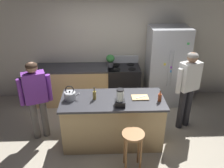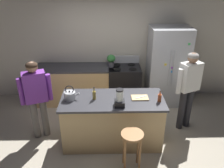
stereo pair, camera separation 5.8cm
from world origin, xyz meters
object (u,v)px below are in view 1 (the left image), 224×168
stove_range (123,84)px  cutting_board (140,97)px  person_by_island_left (36,94)px  potted_plant (110,60)px  refrigerator (166,66)px  chef_knife (141,97)px  tea_kettle (70,95)px  person_by_sink_right (188,84)px  kitchen_island (113,120)px  blender_appliance (120,99)px  bar_stool (133,142)px  bottle_cooking_sauce (160,97)px  bottle_vinegar (94,95)px

stove_range → cutting_board: (0.17, -1.51, 0.46)m
person_by_island_left → potted_plant: size_ratio=5.27×
refrigerator → chef_knife: bearing=-119.0°
tea_kettle → refrigerator: bearing=35.4°
stove_range → chef_knife: 1.59m
tea_kettle → person_by_sink_right: bearing=10.3°
kitchen_island → stove_range: (0.33, 1.52, 0.01)m
stove_range → person_by_island_left: person_by_island_left is taller
person_by_sink_right → blender_appliance: 1.55m
potted_plant → chef_knife: potted_plant is taller
bar_stool → cutting_board: (0.20, 0.73, 0.39)m
refrigerator → chef_knife: size_ratio=8.55×
bar_stool → cutting_board: cutting_board is taller
stove_range → person_by_sink_right: (1.18, -1.10, 0.52)m
refrigerator → bar_stool: size_ratio=2.62×
refrigerator → person_by_sink_right: (0.17, -1.08, 0.06)m
stove_range → bottle_cooking_sauce: (0.49, -1.64, 0.53)m
person_by_sink_right → cutting_board: 1.09m
potted_plant → cutting_board: size_ratio=1.00×
person_by_island_left → tea_kettle: person_by_island_left is taller
potted_plant → blender_appliance: size_ratio=0.94×
refrigerator → bar_stool: refrigerator is taller
potted_plant → cutting_board: (0.49, -1.54, -0.16)m
bar_stool → blender_appliance: (-0.18, 0.48, 0.51)m
person_by_island_left → chef_knife: (1.92, -0.18, 0.00)m
refrigerator → stove_range: 1.11m
blender_appliance → bottle_cooking_sauce: size_ratio=1.47×
person_by_sink_right → bar_stool: 1.73m
kitchen_island → tea_kettle: 0.93m
kitchen_island → blender_appliance: size_ratio=5.84×
blender_appliance → bottle_vinegar: bearing=150.4°
person_by_island_left → tea_kettle: 0.68m
refrigerator → tea_kettle: bearing=-144.6°
refrigerator → potted_plant: refrigerator is taller
tea_kettle → cutting_board: 1.25m
cutting_board → tea_kettle: bearing=-179.9°
person_by_sink_right → cutting_board: bearing=-158.0°
kitchen_island → person_by_sink_right: size_ratio=1.13×
person_by_sink_right → blender_appliance: person_by_sink_right is taller
bottle_cooking_sauce → person_by_island_left: bearing=172.3°
blender_appliance → chef_knife: (0.40, 0.26, -0.11)m
person_by_island_left → person_by_sink_right: size_ratio=0.96×
stove_range → person_by_island_left: size_ratio=0.70×
stove_range → potted_plant: 0.70m
chef_knife → bottle_vinegar: bearing=155.7°
potted_plant → chef_knife: bearing=-71.8°
refrigerator → bottle_cooking_sauce: size_ratio=8.71×
kitchen_island → bar_stool: 0.78m
bar_stool → tea_kettle: 1.36m
person_by_island_left → tea_kettle: (0.65, -0.18, 0.06)m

